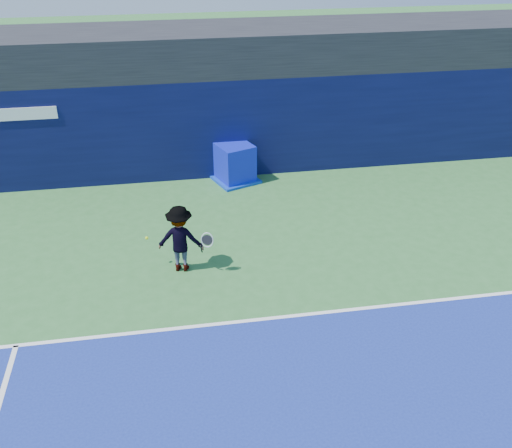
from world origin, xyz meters
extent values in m
plane|color=#306B31|center=(0.00, 0.00, 0.00)|extent=(80.00, 80.00, 0.00)
cube|color=white|center=(0.00, 3.00, 0.01)|extent=(24.00, 0.10, 0.01)
cube|color=black|center=(0.00, 11.50, 3.60)|extent=(36.00, 3.00, 1.20)
cube|color=#090C35|center=(0.00, 10.50, 1.50)|extent=(36.00, 1.00, 3.00)
cube|color=#0C15B5|center=(0.18, 9.72, 0.58)|extent=(1.25, 1.25, 1.16)
cube|color=#0B2DA5|center=(0.18, 9.72, 0.04)|extent=(1.56, 1.56, 0.08)
imported|color=silver|center=(-1.69, 5.14, 0.81)|extent=(1.16, 0.82, 1.62)
cylinder|color=black|center=(-1.24, 4.89, 0.65)|extent=(0.08, 0.14, 0.26)
torus|color=silver|center=(-1.10, 4.84, 0.90)|extent=(0.30, 0.17, 0.29)
cylinder|color=black|center=(-1.10, 4.84, 0.90)|extent=(0.25, 0.13, 0.25)
sphere|color=#B4D417|center=(-2.44, 5.38, 0.77)|extent=(0.08, 0.08, 0.08)
camera|label=1|loc=(-1.81, -6.04, 7.49)|focal=40.00mm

